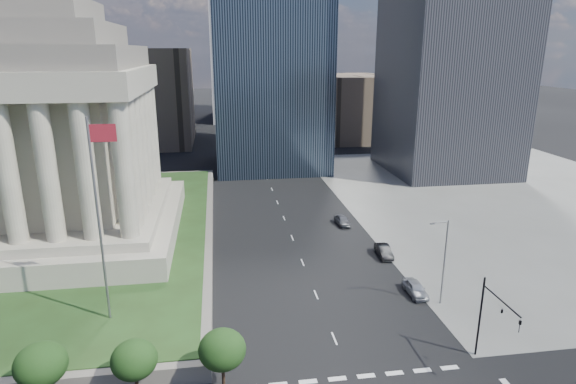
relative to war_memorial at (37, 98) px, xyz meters
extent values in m
plane|color=black|center=(34.00, 52.00, -21.40)|extent=(500.00, 500.00, 0.00)
cube|color=slate|center=(80.00, 12.00, -21.38)|extent=(68.00, 90.00, 0.03)
cylinder|color=slate|center=(12.00, -24.00, -9.50)|extent=(0.24, 0.24, 20.00)
cube|color=maroon|center=(13.20, -24.00, -1.00)|extent=(2.40, 0.05, 1.60)
cube|color=black|center=(36.00, 47.00, 8.60)|extent=(26.00, 26.00, 60.00)
cube|color=brown|center=(66.00, 82.00, -11.40)|extent=(20.00, 30.00, 20.00)
cube|color=brown|center=(4.00, 82.00, -7.40)|extent=(24.00, 30.00, 28.00)
cylinder|color=black|center=(46.50, -32.50, -17.40)|extent=(0.18, 0.18, 8.00)
cylinder|color=black|center=(46.50, -35.25, -14.20)|extent=(0.14, 5.50, 0.14)
cube|color=black|center=(46.50, -38.00, -15.00)|extent=(0.30, 0.30, 1.10)
cylinder|color=slate|center=(47.50, -23.00, -16.40)|extent=(0.16, 0.16, 10.00)
cylinder|color=slate|center=(46.60, -23.00, -11.60)|extent=(1.80, 0.12, 0.12)
cube|color=slate|center=(45.70, -23.00, -11.70)|extent=(0.50, 0.22, 0.14)
imported|color=#989AA0|center=(45.50, -20.61, -20.61)|extent=(4.63, 1.89, 1.57)
imported|color=black|center=(45.50, -9.61, -20.63)|extent=(1.88, 4.75, 1.54)
imported|color=#515257|center=(43.00, 3.41, -20.63)|extent=(4.65, 2.13, 1.55)
camera|label=1|loc=(23.34, -68.52, 6.09)|focal=30.00mm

